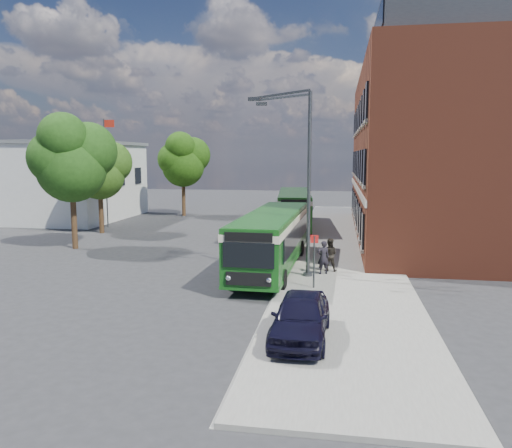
% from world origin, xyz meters
% --- Properties ---
extents(ground, '(120.00, 120.00, 0.00)m').
position_xyz_m(ground, '(0.00, 0.00, 0.00)').
color(ground, '#29292B').
rests_on(ground, ground).
extents(pavement, '(6.00, 48.00, 0.15)m').
position_xyz_m(pavement, '(7.00, 8.00, 0.07)').
color(pavement, gray).
rests_on(pavement, ground).
extents(kerb_line, '(0.12, 48.00, 0.01)m').
position_xyz_m(kerb_line, '(3.95, 8.00, 0.01)').
color(kerb_line, beige).
rests_on(kerb_line, ground).
extents(brick_office, '(12.10, 26.00, 14.20)m').
position_xyz_m(brick_office, '(14.00, 12.00, 6.97)').
color(brick_office, maroon).
rests_on(brick_office, ground).
extents(white_building, '(9.40, 13.40, 7.30)m').
position_xyz_m(white_building, '(-18.00, 18.00, 3.66)').
color(white_building, silver).
rests_on(white_building, ground).
extents(flagpole, '(0.95, 0.10, 9.00)m').
position_xyz_m(flagpole, '(-12.45, 13.00, 4.94)').
color(flagpole, '#37393C').
rests_on(flagpole, ground).
extents(street_lamp, '(2.96, 2.38, 9.00)m').
position_xyz_m(street_lamp, '(4.84, -2.00, 4.79)').
color(street_lamp, '#37393C').
rests_on(street_lamp, ground).
extents(bus_stop_sign, '(0.35, 0.08, 2.52)m').
position_xyz_m(bus_stop_sign, '(5.60, -4.20, 1.51)').
color(bus_stop_sign, '#37393C').
rests_on(bus_stop_sign, ground).
extents(bus_front, '(2.94, 12.51, 3.02)m').
position_xyz_m(bus_front, '(3.20, -0.14, 1.83)').
color(bus_front, '#145015').
rests_on(bus_front, ground).
extents(bus_rear, '(3.67, 12.45, 3.02)m').
position_xyz_m(bus_rear, '(3.00, 15.41, 1.83)').
color(bus_rear, '#205B1D').
rests_on(bus_rear, ground).
extents(parked_car, '(1.87, 4.40, 1.48)m').
position_xyz_m(parked_car, '(5.49, -10.59, 0.89)').
color(parked_car, black).
rests_on(parked_car, pavement).
extents(pedestrian_a, '(0.71, 0.58, 1.68)m').
position_xyz_m(pedestrian_a, '(5.93, -1.50, 0.99)').
color(pedestrian_a, black).
rests_on(pedestrian_a, pavement).
extents(pedestrian_b, '(0.84, 0.67, 1.68)m').
position_xyz_m(pedestrian_b, '(6.21, -0.78, 0.99)').
color(pedestrian_b, black).
rests_on(pedestrian_b, pavement).
extents(tree_left, '(5.12, 4.87, 8.65)m').
position_xyz_m(tree_left, '(-10.14, 3.52, 5.87)').
color(tree_left, '#3D2816').
rests_on(tree_left, ground).
extents(tree_mid, '(4.45, 4.23, 7.52)m').
position_xyz_m(tree_mid, '(-11.51, 9.98, 5.10)').
color(tree_mid, '#3D2816').
rests_on(tree_mid, ground).
extents(tree_right, '(4.93, 4.69, 8.32)m').
position_xyz_m(tree_right, '(-8.61, 21.89, 5.65)').
color(tree_right, '#3D2816').
rests_on(tree_right, ground).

